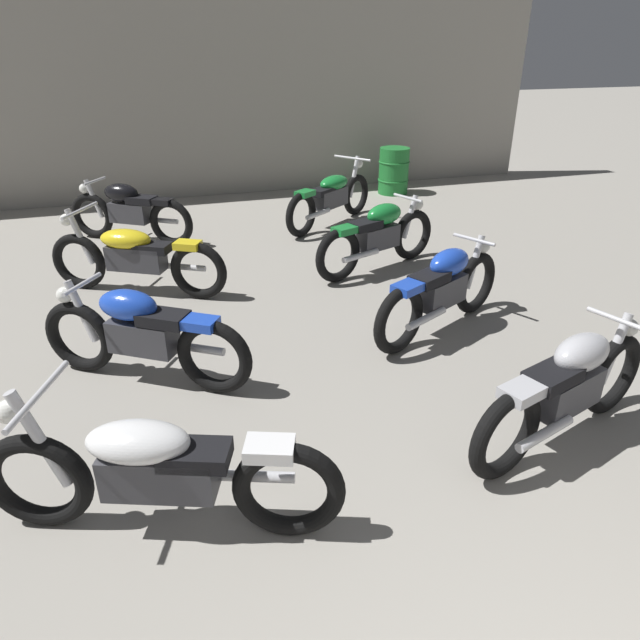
% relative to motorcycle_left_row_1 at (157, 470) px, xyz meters
% --- Properties ---
extents(back_wall, '(12.95, 0.24, 3.60)m').
position_rel_motorcycle_left_row_1_xyz_m(back_wall, '(1.43, 8.32, 1.35)').
color(back_wall, '#9E998E').
rests_on(back_wall, ground).
extents(motorcycle_left_row_1, '(2.07, 0.97, 0.97)m').
position_rel_motorcycle_left_row_1_xyz_m(motorcycle_left_row_1, '(0.00, 0.00, 0.00)').
color(motorcycle_left_row_1, black).
rests_on(motorcycle_left_row_1, ground).
extents(motorcycle_left_row_2, '(1.71, 1.17, 0.88)m').
position_rel_motorcycle_left_row_1_xyz_m(motorcycle_left_row_2, '(-0.03, 1.78, 0.01)').
color(motorcycle_left_row_2, black).
rests_on(motorcycle_left_row_2, ground).
extents(motorcycle_left_row_3, '(1.95, 1.18, 0.97)m').
position_rel_motorcycle_left_row_1_xyz_m(motorcycle_left_row_3, '(-0.04, 3.80, 0.00)').
color(motorcycle_left_row_3, black).
rests_on(motorcycle_left_row_3, ground).
extents(motorcycle_left_row_4, '(1.70, 1.18, 0.88)m').
position_rel_motorcycle_left_row_1_xyz_m(motorcycle_left_row_4, '(-0.08, 5.79, 0.01)').
color(motorcycle_left_row_4, black).
rests_on(motorcycle_left_row_4, ground).
extents(motorcycle_right_row_1, '(1.91, 0.76, 0.88)m').
position_rel_motorcycle_left_row_1_xyz_m(motorcycle_right_row_1, '(2.85, 0.01, 0.01)').
color(motorcycle_right_row_1, black).
rests_on(motorcycle_right_row_1, ground).
extents(motorcycle_right_row_2, '(1.81, 0.98, 0.88)m').
position_rel_motorcycle_left_row_1_xyz_m(motorcycle_right_row_2, '(2.85, 1.89, 0.01)').
color(motorcycle_right_row_2, black).
rests_on(motorcycle_right_row_2, ground).
extents(motorcycle_right_row_3, '(1.88, 0.82, 0.88)m').
position_rel_motorcycle_left_row_1_xyz_m(motorcycle_right_row_3, '(2.91, 3.67, 0.01)').
color(motorcycle_right_row_3, black).
rests_on(motorcycle_right_row_3, ground).
extents(motorcycle_right_row_4, '(1.81, 1.38, 0.97)m').
position_rel_motorcycle_left_row_1_xyz_m(motorcycle_right_row_4, '(2.96, 5.73, 0.00)').
color(motorcycle_right_row_4, black).
rests_on(motorcycle_right_row_4, ground).
extents(oil_drum, '(0.59, 0.59, 0.85)m').
position_rel_motorcycle_left_row_1_xyz_m(oil_drum, '(4.75, 7.33, -0.03)').
color(oil_drum, '#1E722D').
rests_on(oil_drum, ground).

